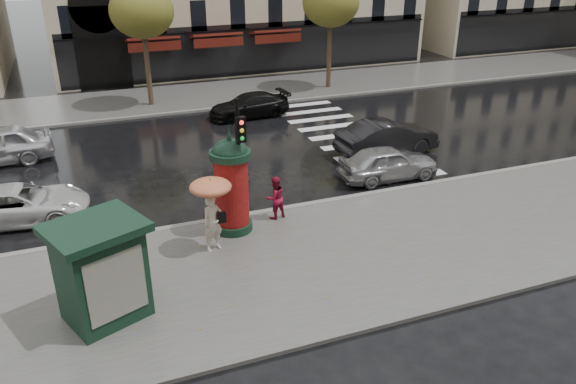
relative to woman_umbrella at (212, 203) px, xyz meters
name	(u,v)px	position (x,y,z in m)	size (l,w,h in m)	color
ground	(306,254)	(2.61, -1.09, -1.70)	(160.00, 160.00, 0.00)	black
near_sidewalk	(313,260)	(2.61, -1.59, -1.64)	(90.00, 7.00, 0.12)	#474744
far_sidewalk	(183,97)	(2.61, 17.91, -1.64)	(90.00, 6.00, 0.12)	#474744
near_kerb	(274,211)	(2.61, 1.91, -1.63)	(90.00, 0.25, 0.14)	slate
far_kerb	(194,111)	(2.61, 14.91, -1.63)	(90.00, 0.25, 0.14)	slate
zebra_crossing	(344,135)	(8.61, 8.51, -1.69)	(3.60, 11.75, 0.01)	silver
tree_far_left	(142,11)	(0.61, 16.91, 3.47)	(3.40, 3.40, 6.64)	#38281C
tree_far_right	(331,3)	(11.61, 16.91, 3.47)	(3.40, 3.40, 6.64)	#38281C
woman_umbrella	(212,203)	(0.00, 0.00, 0.00)	(1.24, 1.24, 2.39)	beige
woman_red	(275,198)	(2.45, 1.31, -0.83)	(0.73, 0.57, 1.50)	maroon
man_burgundy	(222,204)	(0.62, 1.31, -0.75)	(0.81, 0.53, 1.66)	#470E11
morris_column	(231,182)	(0.90, 1.04, 0.10)	(1.30, 1.30, 3.50)	black
traffic_light	(240,155)	(1.12, 0.71, 1.11)	(0.29, 0.42, 4.43)	black
newsstand	(101,270)	(-3.33, -2.25, -0.23)	(2.71, 2.52, 2.62)	black
car_silver	(388,163)	(7.87, 3.11, -1.02)	(1.60, 3.99, 1.36)	#AAABAF
car_darkgrey	(387,137)	(9.25, 5.59, -0.94)	(1.61, 4.62, 1.52)	black
car_white	(19,204)	(-5.63, 4.38, -1.06)	(2.10, 4.56, 1.27)	silver
car_black	(249,106)	(5.18, 12.99, -1.07)	(1.75, 4.31, 1.25)	black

